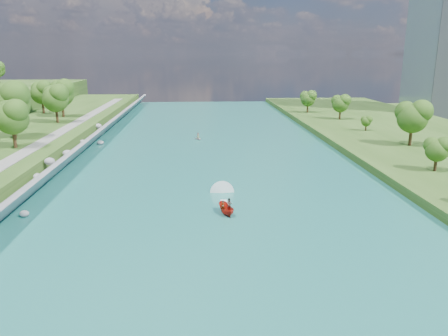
{
  "coord_description": "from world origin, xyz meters",
  "views": [
    {
      "loc": [
        -2.31,
        -50.71,
        20.08
      ],
      "look_at": [
        1.76,
        16.51,
        2.5
      ],
      "focal_mm": 35.0,
      "sensor_mm": 36.0,
      "label": 1
    }
  ],
  "objects": [
    {
      "name": "riprap_bank",
      "position": [
        -25.87,
        19.11,
        1.83
      ],
      "size": [
        4.11,
        236.0,
        4.26
      ],
      "color": "slate",
      "rests_on": "ground"
    },
    {
      "name": "ground",
      "position": [
        0.0,
        0.0,
        0.0
      ],
      "size": [
        260.0,
        260.0,
        0.0
      ],
      "primitive_type": "plane",
      "color": "#2D5119",
      "rests_on": "ground"
    },
    {
      "name": "motorboat",
      "position": [
        1.17,
        4.21,
        0.69
      ],
      "size": [
        3.6,
        18.77,
        1.92
      ],
      "rotation": [
        0.0,
        0.0,
        3.41
      ],
      "color": "#B11A0E",
      "rests_on": "river_water"
    },
    {
      "name": "trees_east",
      "position": [
        39.8,
        19.34,
        6.31
      ],
      "size": [
        14.19,
        136.43,
        11.16
      ],
      "color": "#244D14",
      "rests_on": "berm_east"
    },
    {
      "name": "raft",
      "position": [
        -2.29,
        53.6,
        0.45
      ],
      "size": [
        2.42,
        2.91,
        1.6
      ],
      "rotation": [
        0.0,
        0.0,
        0.29
      ],
      "color": "#9C9EA4",
      "rests_on": "river_water"
    },
    {
      "name": "riverside_path",
      "position": [
        -32.5,
        20.0,
        3.55
      ],
      "size": [
        3.0,
        200.0,
        0.1
      ],
      "primitive_type": "cube",
      "color": "gray",
      "rests_on": "berm_west"
    },
    {
      "name": "river_water",
      "position": [
        0.0,
        20.0,
        0.05
      ],
      "size": [
        55.0,
        240.0,
        0.1
      ],
      "primitive_type": "cube",
      "color": "#1A6555",
      "rests_on": "ground"
    }
  ]
}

